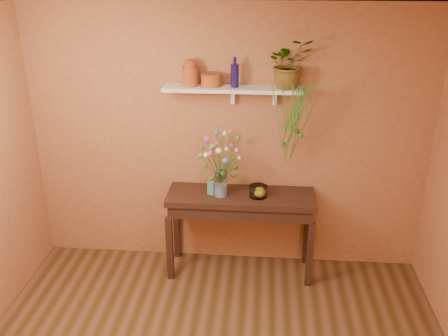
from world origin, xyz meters
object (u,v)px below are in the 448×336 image
object	(u,v)px
blue_bottle	(235,75)
terracotta_jug	(190,73)
spider_plant	(290,63)
glass_bowl	(258,192)
bouquet	(219,154)
sideboard	(241,206)
glass_vase	(221,185)

from	to	relation	value
blue_bottle	terracotta_jug	bearing A→B (deg)	178.63
spider_plant	glass_bowl	size ratio (longest dim) A/B	2.51
bouquet	glass_bowl	bearing A→B (deg)	6.10
spider_plant	bouquet	bearing A→B (deg)	-160.78
sideboard	terracotta_jug	world-z (taller)	terracotta_jug
glass_bowl	glass_vase	bearing A→B (deg)	-177.22
spider_plant	bouquet	xyz separation A→B (m)	(-0.63, -0.22, -0.83)
terracotta_jug	bouquet	size ratio (longest dim) A/B	0.47
sideboard	bouquet	xyz separation A→B (m)	(-0.21, -0.07, 0.58)
spider_plant	glass_bowl	distance (m)	1.26
blue_bottle	glass_vase	distance (m)	1.07
terracotta_jug	bouquet	bearing A→B (deg)	-34.70
spider_plant	glass_bowl	bearing A→B (deg)	-144.47
terracotta_jug	blue_bottle	xyz separation A→B (m)	(0.42, -0.01, -0.01)
blue_bottle	glass_vase	world-z (taller)	blue_bottle
glass_bowl	bouquet	bearing A→B (deg)	-173.90
sideboard	blue_bottle	size ratio (longest dim) A/B	5.26
bouquet	glass_bowl	xyz separation A→B (m)	(0.38, 0.04, -0.40)
spider_plant	glass_bowl	world-z (taller)	spider_plant
sideboard	bouquet	world-z (taller)	bouquet
terracotta_jug	spider_plant	xyz separation A→B (m)	(0.92, 0.02, 0.11)
glass_vase	glass_bowl	size ratio (longest dim) A/B	1.44
terracotta_jug	bouquet	world-z (taller)	terracotta_jug
spider_plant	bouquet	size ratio (longest dim) A/B	0.85
blue_bottle	spider_plant	distance (m)	0.51
glass_bowl	sideboard	bearing A→B (deg)	171.61
blue_bottle	glass_bowl	size ratio (longest dim) A/B	1.55
blue_bottle	glass_bowl	world-z (taller)	blue_bottle
bouquet	glass_vase	bearing A→B (deg)	66.85
sideboard	terracotta_jug	xyz separation A→B (m)	(-0.50, 0.14, 1.30)
sideboard	glass_vase	bearing A→B (deg)	-167.68
sideboard	spider_plant	bearing A→B (deg)	20.02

